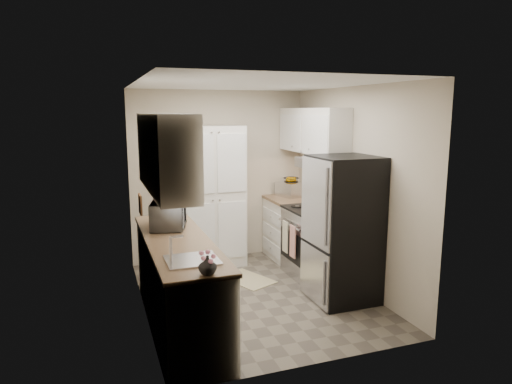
# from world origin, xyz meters

# --- Properties ---
(ground) EXTENTS (3.20, 3.20, 0.00)m
(ground) POSITION_xyz_m (0.00, 0.00, 0.00)
(ground) COLOR #665B4C
(ground) RESTS_ON ground
(room_shell) EXTENTS (2.64, 3.24, 2.52)m
(room_shell) POSITION_xyz_m (-0.02, -0.01, 1.63)
(room_shell) COLOR beige
(room_shell) RESTS_ON ground
(pantry_cabinet) EXTENTS (0.90, 0.55, 2.00)m
(pantry_cabinet) POSITION_xyz_m (-0.20, 1.32, 1.00)
(pantry_cabinet) COLOR silver
(pantry_cabinet) RESTS_ON ground
(base_cabinet_left) EXTENTS (0.60, 2.30, 0.88)m
(base_cabinet_left) POSITION_xyz_m (-0.99, -0.43, 0.44)
(base_cabinet_left) COLOR silver
(base_cabinet_left) RESTS_ON ground
(countertop_left) EXTENTS (0.63, 2.33, 0.04)m
(countertop_left) POSITION_xyz_m (-0.99, -0.43, 0.90)
(countertop_left) COLOR #846647
(countertop_left) RESTS_ON base_cabinet_left
(base_cabinet_right) EXTENTS (0.60, 0.80, 0.88)m
(base_cabinet_right) POSITION_xyz_m (0.99, 1.19, 0.44)
(base_cabinet_right) COLOR silver
(base_cabinet_right) RESTS_ON ground
(countertop_right) EXTENTS (0.63, 0.83, 0.04)m
(countertop_right) POSITION_xyz_m (0.99, 1.19, 0.90)
(countertop_right) COLOR #846647
(countertop_right) RESTS_ON base_cabinet_right
(electric_range) EXTENTS (0.71, 0.78, 1.13)m
(electric_range) POSITION_xyz_m (0.97, 0.39, 0.48)
(electric_range) COLOR #B7B7BC
(electric_range) RESTS_ON ground
(refrigerator) EXTENTS (0.70, 0.72, 1.70)m
(refrigerator) POSITION_xyz_m (0.94, -0.41, 0.85)
(refrigerator) COLOR #B7B7BC
(refrigerator) RESTS_ON ground
(microwave) EXTENTS (0.48, 0.61, 0.30)m
(microwave) POSITION_xyz_m (-1.00, 0.07, 1.07)
(microwave) COLOR #B4B5B9
(microwave) RESTS_ON countertop_left
(wine_bottle) EXTENTS (0.07, 0.07, 0.28)m
(wine_bottle) POSITION_xyz_m (-0.95, 0.48, 1.06)
(wine_bottle) COLOR black
(wine_bottle) RESTS_ON countertop_left
(flower_vase) EXTENTS (0.18, 0.18, 0.15)m
(flower_vase) POSITION_xyz_m (-0.94, -1.52, 1.00)
(flower_vase) COLOR white
(flower_vase) RESTS_ON countertop_left
(cutting_board) EXTENTS (0.09, 0.20, 0.26)m
(cutting_board) POSITION_xyz_m (-0.83, 0.59, 1.05)
(cutting_board) COLOR #4C8F35
(cutting_board) RESTS_ON countertop_left
(toaster_oven) EXTENTS (0.40, 0.45, 0.22)m
(toaster_oven) POSITION_xyz_m (1.04, 1.34, 1.03)
(toaster_oven) COLOR silver
(toaster_oven) RESTS_ON countertop_right
(fruit_basket) EXTENTS (0.30, 0.30, 0.10)m
(fruit_basket) POSITION_xyz_m (1.06, 1.35, 1.19)
(fruit_basket) COLOR #D78E00
(fruit_basket) RESTS_ON toaster_oven
(kitchen_mat) EXTENTS (0.69, 0.83, 0.01)m
(kitchen_mat) POSITION_xyz_m (0.08, 0.53, 0.01)
(kitchen_mat) COLOR #C6B885
(kitchen_mat) RESTS_ON ground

